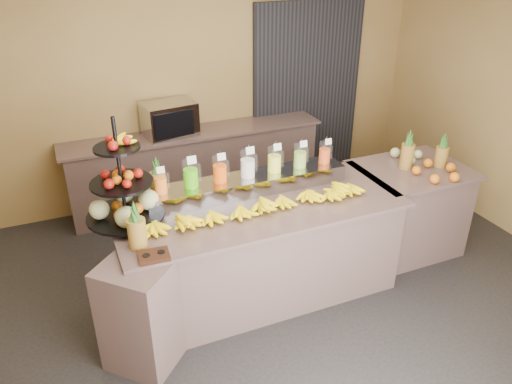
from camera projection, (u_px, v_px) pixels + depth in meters
ground at (273, 311)px, 4.46m from camera, size 6.00×6.00×0.00m
room_envelope at (258, 80)px, 4.30m from camera, size 6.04×5.02×2.82m
buffet_counter at (250, 255)px, 4.42m from camera, size 2.75×1.25×0.93m
right_counter at (407, 209)px, 5.17m from camera, size 1.08×0.88×0.93m
back_ledge at (197, 167)px, 6.08m from camera, size 3.10×0.55×0.93m
pitcher_tray at (248, 184)px, 4.47m from camera, size 1.85×0.30×0.15m
juice_pitcher_orange_a at (161, 183)px, 4.12m from camera, size 0.11×0.11×0.27m
juice_pitcher_green at (191, 176)px, 4.21m from camera, size 0.13×0.14×0.32m
juice_pitcher_orange_b at (220, 171)px, 4.30m from camera, size 0.12×0.13×0.30m
juice_pitcher_milk at (248, 166)px, 4.39m from camera, size 0.13×0.14×0.32m
juice_pitcher_lemon at (274, 161)px, 4.48m from camera, size 0.13×0.13×0.31m
juice_pitcher_lime at (300, 157)px, 4.57m from camera, size 0.12×0.12×0.29m
juice_pitcher_orange_c at (325, 154)px, 4.67m from camera, size 0.11×0.11×0.27m
banana_heap at (261, 203)px, 4.19m from camera, size 2.01×0.18×0.17m
fruit_stand at (129, 195)px, 3.96m from camera, size 0.76×0.76×0.88m
condiment_caddy at (154, 256)px, 3.58m from camera, size 0.23×0.18×0.03m
pineapple_left_a at (137, 230)px, 3.64m from camera, size 0.14×0.14×0.39m
pineapple_left_b at (158, 184)px, 4.30m from camera, size 0.14×0.14×0.42m
right_fruit_pile at (429, 164)px, 4.85m from camera, size 0.47×0.45×0.25m
oven_warmer at (169, 119)px, 5.68m from camera, size 0.62×0.48×0.38m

